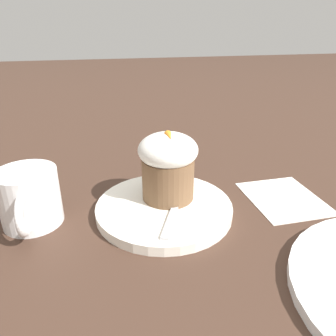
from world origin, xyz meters
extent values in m
plane|color=#3D281E|center=(0.00, 0.00, 0.00)|extent=(4.00, 4.00, 0.00)
cylinder|color=white|center=(0.00, 0.00, 0.01)|extent=(0.20, 0.20, 0.01)
cylinder|color=brown|center=(-0.02, 0.01, 0.05)|extent=(0.08, 0.08, 0.06)
ellipsoid|color=white|center=(-0.02, 0.01, 0.09)|extent=(0.09, 0.09, 0.05)
cone|color=orange|center=(-0.01, 0.01, 0.12)|extent=(0.02, 0.01, 0.01)
sphere|color=green|center=(-0.02, 0.01, 0.12)|extent=(0.01, 0.01, 0.01)
cube|color=#B7B7BC|center=(0.05, 0.00, 0.02)|extent=(0.08, 0.04, 0.00)
ellipsoid|color=#B7B7BC|center=(-0.01, 0.02, 0.02)|extent=(0.05, 0.05, 0.01)
cylinder|color=white|center=(-0.02, -0.19, 0.04)|extent=(0.08, 0.08, 0.08)
torus|color=white|center=(0.03, -0.19, 0.04)|extent=(0.06, 0.01, 0.06)
cube|color=white|center=(0.00, 0.20, 0.00)|extent=(0.13, 0.11, 0.00)
camera|label=1|loc=(0.41, -0.08, 0.27)|focal=35.00mm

